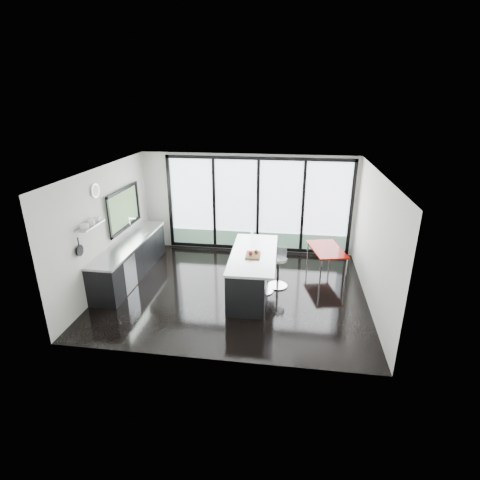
% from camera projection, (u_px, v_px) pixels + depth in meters
% --- Properties ---
extents(floor, '(6.00, 5.00, 0.00)m').
position_uv_depth(floor, '(234.00, 290.00, 8.77)').
color(floor, black).
rests_on(floor, ground).
extents(ceiling, '(6.00, 5.00, 0.00)m').
position_uv_depth(ceiling, '(233.00, 171.00, 7.76)').
color(ceiling, white).
rests_on(ceiling, wall_back).
extents(wall_back, '(6.00, 0.09, 2.80)m').
position_uv_depth(wall_back, '(257.00, 209.00, 10.55)').
color(wall_back, silver).
rests_on(wall_back, ground).
extents(wall_front, '(6.00, 0.00, 2.80)m').
position_uv_depth(wall_front, '(209.00, 288.00, 5.96)').
color(wall_front, silver).
rests_on(wall_front, ground).
extents(wall_left, '(0.26, 5.00, 2.80)m').
position_uv_depth(wall_left, '(112.00, 218.00, 8.85)').
color(wall_left, silver).
rests_on(wall_left, ground).
extents(wall_right, '(0.00, 5.00, 2.80)m').
position_uv_depth(wall_right, '(374.00, 241.00, 7.87)').
color(wall_right, silver).
rests_on(wall_right, ground).
extents(counter_cabinets, '(0.69, 3.24, 1.36)m').
position_uv_depth(counter_cabinets, '(131.00, 259.00, 9.33)').
color(counter_cabinets, black).
rests_on(counter_cabinets, floor).
extents(island, '(1.07, 2.42, 1.27)m').
position_uv_depth(island, '(250.00, 272.00, 8.54)').
color(island, black).
rests_on(island, floor).
extents(bar_stool_near, '(0.45, 0.45, 0.69)m').
position_uv_depth(bar_stool_near, '(264.00, 278.00, 8.59)').
color(bar_stool_near, silver).
rests_on(bar_stool_near, floor).
extents(bar_stool_far, '(0.48, 0.48, 0.74)m').
position_uv_depth(bar_stool_far, '(278.00, 272.00, 8.82)').
color(bar_stool_far, silver).
rests_on(bar_stool_far, floor).
extents(red_table, '(1.00, 1.40, 0.68)m').
position_uv_depth(red_table, '(326.00, 261.00, 9.51)').
color(red_table, '#7E0700').
rests_on(red_table, floor).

